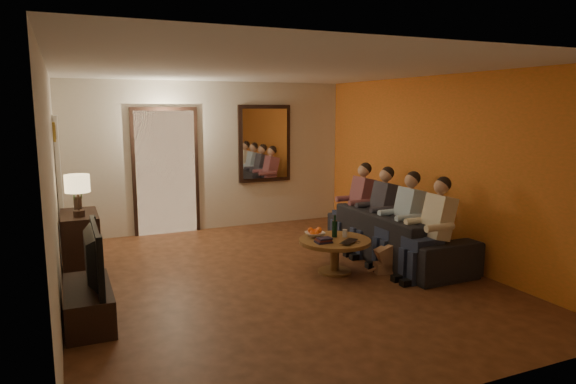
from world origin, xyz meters
name	(u,v)px	position (x,y,z in m)	size (l,w,h in m)	color
floor	(276,278)	(0.00, 0.00, 0.00)	(5.00, 6.00, 0.01)	#462512
ceiling	(275,69)	(0.00, 0.00, 2.60)	(5.00, 6.00, 0.01)	white
back_wall	(211,156)	(0.00, 3.00, 1.30)	(5.00, 0.02, 2.60)	beige
front_wall	(437,229)	(0.00, -3.00, 1.30)	(5.00, 0.02, 2.60)	beige
left_wall	(54,190)	(-2.50, 0.00, 1.30)	(0.02, 6.00, 2.60)	beige
right_wall	(437,168)	(2.50, 0.00, 1.30)	(0.02, 6.00, 2.60)	beige
orange_accent	(437,168)	(2.49, 0.00, 1.30)	(0.01, 6.00, 2.60)	orange
kitchen_doorway	(166,173)	(-0.80, 2.98, 1.05)	(1.00, 0.06, 2.10)	#FFE0A5
door_trim	(166,173)	(-0.80, 2.97, 1.05)	(1.12, 0.04, 2.22)	black
fridge_glimpse	(181,181)	(-0.55, 2.98, 0.90)	(0.45, 0.03, 1.70)	silver
mirror_frame	(265,144)	(1.00, 2.96, 1.50)	(1.00, 0.05, 1.40)	black
mirror_glass	(265,144)	(1.00, 2.93, 1.50)	(0.86, 0.02, 1.26)	white
white_door	(60,186)	(-2.46, 2.30, 1.02)	(0.06, 0.85, 2.04)	white
framed_art	(54,132)	(-2.47, 1.30, 1.85)	(0.03, 0.28, 0.24)	#B28C33
art_canvas	(55,132)	(-2.46, 1.30, 1.85)	(0.01, 0.22, 0.18)	brown
dresser	(81,243)	(-2.25, 1.21, 0.40)	(0.45, 0.90, 0.80)	black
table_lamp	(78,195)	(-2.25, 0.99, 1.07)	(0.30, 0.30, 0.54)	beige
flower_vase	(77,194)	(-2.25, 1.43, 1.02)	(0.14, 0.14, 0.44)	red
tv_stand	(88,304)	(-2.25, -0.48, 0.19)	(0.45, 1.11, 0.37)	black
tv	(85,257)	(-2.25, -0.48, 0.68)	(0.14, 1.08, 0.62)	black
sofa	(397,235)	(1.90, 0.09, 0.35)	(0.94, 2.40, 0.70)	black
person_a	(434,233)	(1.80, -0.81, 0.60)	(0.60, 0.40, 1.20)	tan
person_b	(404,223)	(1.80, -0.21, 0.60)	(0.60, 0.40, 1.20)	tan
person_c	(380,215)	(1.80, 0.39, 0.60)	(0.60, 0.40, 1.20)	tan
person_d	(358,207)	(1.80, 0.99, 0.60)	(0.60, 0.40, 1.20)	tan
dog	(394,252)	(1.51, -0.40, 0.28)	(0.56, 0.24, 0.56)	#986546
coffee_table	(335,256)	(0.80, -0.09, 0.23)	(0.94, 0.94, 0.45)	brown
bowl	(315,234)	(0.62, 0.13, 0.48)	(0.26, 0.26, 0.06)	white
oranges	(315,229)	(0.62, 0.13, 0.55)	(0.20, 0.20, 0.08)	#FF5C15
wine_bottle	(335,226)	(0.85, 0.01, 0.60)	(0.07, 0.07, 0.31)	black
wine_glass	(345,233)	(0.98, -0.04, 0.50)	(0.06, 0.06, 0.10)	silver
book_stack	(323,240)	(0.58, -0.19, 0.48)	(0.20, 0.15, 0.07)	black
laptop	(352,242)	(0.90, -0.37, 0.46)	(0.33, 0.21, 0.03)	black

